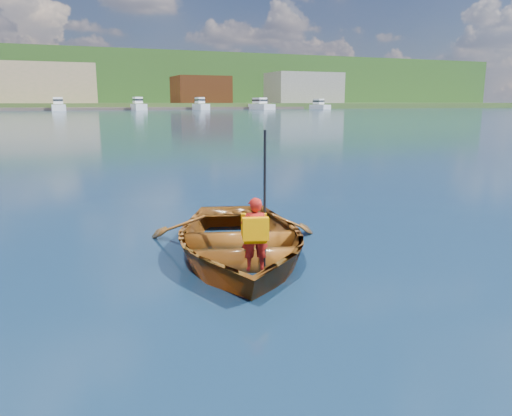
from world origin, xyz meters
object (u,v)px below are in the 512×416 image
object	(u,v)px
rowboat	(239,240)
dock	(78,109)
child_paddler	(255,232)
marina_yachts	(88,106)

from	to	relation	value
rowboat	dock	distance (m)	147.86
rowboat	child_paddler	size ratio (longest dim) A/B	2.55
dock	marina_yachts	size ratio (longest dim) A/B	1.11
rowboat	marina_yachts	distance (m)	143.29
dock	marina_yachts	xyz separation A→B (m)	(2.51, -4.68, 0.96)
child_paddler	marina_yachts	world-z (taller)	marina_yachts
child_paddler	marina_yachts	distance (m)	144.20
rowboat	child_paddler	xyz separation A→B (m)	(-0.10, -0.91, 0.35)
child_paddler	dock	distance (m)	148.77
rowboat	child_paddler	bearing A→B (deg)	-96.21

